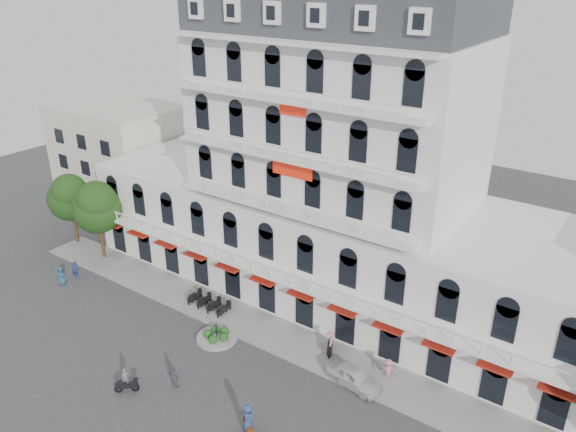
# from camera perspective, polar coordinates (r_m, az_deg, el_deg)

# --- Properties ---
(ground) EXTENTS (120.00, 120.00, 0.00)m
(ground) POSITION_cam_1_polar(r_m,az_deg,el_deg) (40.10, -9.86, -17.88)
(ground) COLOR #38383A
(ground) RESTS_ON ground
(sidewalk) EXTENTS (53.00, 4.00, 0.16)m
(sidewalk) POSITION_cam_1_polar(r_m,az_deg,el_deg) (45.24, -1.74, -11.75)
(sidewalk) COLOR gray
(sidewalk) RESTS_ON ground
(main_building) EXTENTS (45.00, 15.00, 25.80)m
(main_building) POSITION_cam_1_polar(r_m,az_deg,el_deg) (47.14, 4.67, 3.43)
(main_building) COLOR silver
(main_building) RESTS_ON ground
(flank_building_west) EXTENTS (14.00, 10.00, 12.00)m
(flank_building_west) POSITION_cam_1_polar(r_m,az_deg,el_deg) (68.97, -16.54, 5.83)
(flank_building_west) COLOR beige
(flank_building_west) RESTS_ON ground
(traffic_island) EXTENTS (3.20, 3.20, 1.60)m
(traffic_island) POSITION_cam_1_polar(r_m,az_deg,el_deg) (44.87, -7.24, -12.02)
(traffic_island) COLOR gray
(traffic_island) RESTS_ON ground
(parked_scooter_row) EXTENTS (4.40, 1.80, 1.10)m
(parked_scooter_row) POSITION_cam_1_polar(r_m,az_deg,el_deg) (48.59, -7.98, -9.29)
(parked_scooter_row) COLOR black
(parked_scooter_row) RESTS_ON ground
(tree_west_outer) EXTENTS (4.50, 4.48, 7.76)m
(tree_west_outer) POSITION_cam_1_polar(r_m,az_deg,el_deg) (60.62, -21.29, 1.96)
(tree_west_outer) COLOR #382314
(tree_west_outer) RESTS_ON ground
(tree_west_inner) EXTENTS (4.76, 4.76, 8.25)m
(tree_west_inner) POSITION_cam_1_polar(r_m,az_deg,el_deg) (56.34, -18.84, 1.05)
(tree_west_inner) COLOR #382314
(tree_west_inner) RESTS_ON ground
(parked_car) EXTENTS (4.34, 2.27, 1.41)m
(parked_car) POSITION_cam_1_polar(r_m,az_deg,el_deg) (40.44, 6.70, -15.89)
(parked_car) COLOR silver
(parked_car) RESTS_ON ground
(rider_west) EXTENTS (1.34, 1.27, 1.92)m
(rider_west) POSITION_cam_1_polar(r_m,az_deg,el_deg) (41.08, -16.14, -15.90)
(rider_west) COLOR black
(rider_west) RESTS_ON ground
(rider_east) EXTENTS (1.44, 1.17, 2.35)m
(rider_east) POSITION_cam_1_polar(r_m,az_deg,el_deg) (36.59, -4.10, -19.96)
(rider_east) COLOR brown
(rider_east) RESTS_ON ground
(rider_center) EXTENTS (0.98, 1.58, 2.01)m
(rider_center) POSITION_cam_1_polar(r_m,az_deg,el_deg) (42.72, 4.30, -12.69)
(rider_center) COLOR black
(rider_center) RESTS_ON ground
(pedestrian_left) EXTENTS (0.99, 0.82, 1.74)m
(pedestrian_left) POSITION_cam_1_polar(r_m,az_deg,el_deg) (55.02, -22.04, -5.64)
(pedestrian_left) COLOR navy
(pedestrian_left) RESTS_ON ground
(pedestrian_mid) EXTENTS (1.07, 0.53, 1.76)m
(pedestrian_mid) POSITION_cam_1_polar(r_m,az_deg,el_deg) (40.63, -11.48, -15.74)
(pedestrian_mid) COLOR #5D5D65
(pedestrian_mid) RESTS_ON ground
(pedestrian_right) EXTENTS (1.17, 1.16, 1.62)m
(pedestrian_right) POSITION_cam_1_polar(r_m,az_deg,el_deg) (41.20, 10.15, -15.08)
(pedestrian_right) COLOR #D8728E
(pedestrian_right) RESTS_ON ground
(pedestrian_far) EXTENTS (0.70, 0.67, 1.61)m
(pedestrian_far) POSITION_cam_1_polar(r_m,az_deg,el_deg) (55.71, -20.81, -5.13)
(pedestrian_far) COLOR navy
(pedestrian_far) RESTS_ON ground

